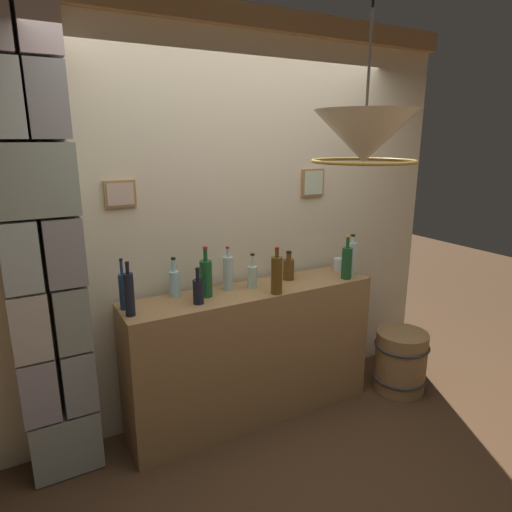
% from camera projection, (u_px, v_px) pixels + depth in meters
% --- Properties ---
extents(ground_plane, '(12.00, 12.00, 0.00)m').
position_uv_depth(ground_plane, '(320.00, 486.00, 2.61)').
color(ground_plane, '#4C331E').
extents(panelled_rear_partition, '(3.59, 0.15, 2.80)m').
position_uv_depth(panelled_rear_partition, '(234.00, 210.00, 3.15)').
color(panelled_rear_partition, beige).
rests_on(panelled_rear_partition, ground).
extents(stone_pillar, '(0.42, 0.35, 2.73)m').
position_uv_depth(stone_pillar, '(41.00, 249.00, 2.46)').
color(stone_pillar, '#9BA091').
rests_on(stone_pillar, ground).
extents(bar_shelf_unit, '(1.79, 0.40, 0.97)m').
position_uv_depth(bar_shelf_unit, '(253.00, 354.00, 3.18)').
color(bar_shelf_unit, '#9E7547').
rests_on(bar_shelf_unit, ground).
extents(liquor_bottle_amaro, '(0.08, 0.08, 0.32)m').
position_uv_depth(liquor_bottle_amaro, '(277.00, 275.00, 2.95)').
color(liquor_bottle_amaro, brown).
rests_on(liquor_bottle_amaro, bar_shelf_unit).
extents(liquor_bottle_gin, '(0.06, 0.06, 0.33)m').
position_uv_depth(liquor_bottle_gin, '(129.00, 294.00, 2.57)').
color(liquor_bottle_gin, black).
rests_on(liquor_bottle_gin, bar_shelf_unit).
extents(liquor_bottle_tequila, '(0.08, 0.08, 0.33)m').
position_uv_depth(liquor_bottle_tequila, '(347.00, 262.00, 3.26)').
color(liquor_bottle_tequila, '#174D25').
rests_on(liquor_bottle_tequila, bar_shelf_unit).
extents(liquor_bottle_rum, '(0.08, 0.08, 0.21)m').
position_uv_depth(liquor_bottle_rum, '(289.00, 268.00, 3.25)').
color(liquor_bottle_rum, '#593A14').
rests_on(liquor_bottle_rum, bar_shelf_unit).
extents(liquor_bottle_vodka, '(0.07, 0.07, 0.30)m').
position_uv_depth(liquor_bottle_vodka, '(228.00, 273.00, 3.02)').
color(liquor_bottle_vodka, '#A8C4BE').
rests_on(liquor_bottle_vodka, bar_shelf_unit).
extents(liquor_bottle_rye, '(0.07, 0.07, 0.24)m').
position_uv_depth(liquor_bottle_rye, '(252.00, 276.00, 3.07)').
color(liquor_bottle_rye, silver).
rests_on(liquor_bottle_rye, bar_shelf_unit).
extents(liquor_bottle_brandy, '(0.08, 0.08, 0.34)m').
position_uv_depth(liquor_bottle_brandy, '(206.00, 278.00, 2.89)').
color(liquor_bottle_brandy, '#175326').
rests_on(liquor_bottle_brandy, bar_shelf_unit).
extents(liquor_bottle_port, '(0.05, 0.05, 0.32)m').
position_uv_depth(liquor_bottle_port, '(123.00, 291.00, 2.67)').
color(liquor_bottle_port, navy).
rests_on(liquor_bottle_port, bar_shelf_unit).
extents(liquor_bottle_scotch, '(0.07, 0.07, 0.23)m').
position_uv_depth(liquor_bottle_scotch, '(198.00, 291.00, 2.78)').
color(liquor_bottle_scotch, black).
rests_on(liquor_bottle_scotch, bar_shelf_unit).
extents(liquor_bottle_vermouth, '(0.07, 0.07, 0.26)m').
position_uv_depth(liquor_bottle_vermouth, '(174.00, 282.00, 2.90)').
color(liquor_bottle_vermouth, '#A3D3DB').
rests_on(liquor_bottle_vermouth, bar_shelf_unit).
extents(liquor_bottle_mezcal, '(0.07, 0.07, 0.31)m').
position_uv_depth(liquor_bottle_mezcal, '(352.00, 258.00, 3.37)').
color(liquor_bottle_mezcal, silver).
rests_on(liquor_bottle_mezcal, bar_shelf_unit).
extents(glass_tumbler_rocks, '(0.08, 0.08, 0.10)m').
position_uv_depth(glass_tumbler_rocks, '(339.00, 264.00, 3.48)').
color(glass_tumbler_rocks, silver).
rests_on(glass_tumbler_rocks, bar_shelf_unit).
extents(pendant_lamp, '(0.47, 0.47, 0.68)m').
position_uv_depth(pendant_lamp, '(365.00, 138.00, 1.99)').
color(pendant_lamp, '#EFE5C6').
extents(wooden_barrel, '(0.43, 0.43, 0.49)m').
position_uv_depth(wooden_barrel, '(400.00, 361.00, 3.57)').
color(wooden_barrel, '#9E7547').
rests_on(wooden_barrel, ground).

